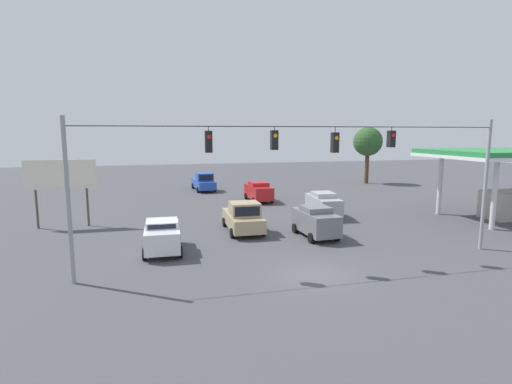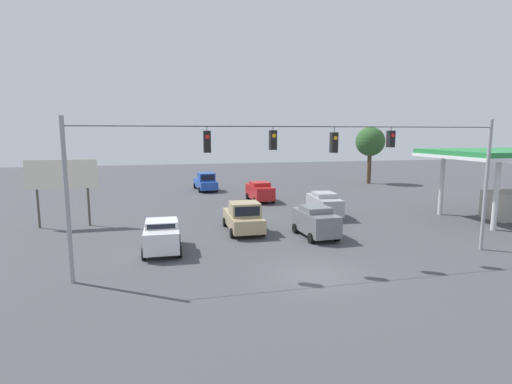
{
  "view_description": "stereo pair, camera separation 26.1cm",
  "coord_description": "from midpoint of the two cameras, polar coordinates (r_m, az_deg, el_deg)",
  "views": [
    {
      "loc": [
        7.22,
        17.14,
        6.74
      ],
      "look_at": [
        0.87,
        -8.12,
        2.86
      ],
      "focal_mm": 28.0,
      "sensor_mm": 36.0,
      "label": 1
    },
    {
      "loc": [
        6.96,
        17.2,
        6.74
      ],
      "look_at": [
        0.87,
        -8.12,
        2.86
      ],
      "focal_mm": 28.0,
      "sensor_mm": 36.0,
      "label": 2
    }
  ],
  "objects": [
    {
      "name": "pickup_truck_blue_withflow_deep",
      "position": [
        47.33,
        -7.64,
        1.4
      ],
      "size": [
        2.48,
        5.66,
        2.12
      ],
      "color": "#234CB2",
      "rests_on": "ground_plane"
    },
    {
      "name": "sedan_grey_crossing_near",
      "position": [
        26.28,
        8.21,
        -4.12
      ],
      "size": [
        2.14,
        4.12,
        2.02
      ],
      "color": "slate",
      "rests_on": "ground_plane"
    },
    {
      "name": "traffic_cone_third",
      "position": [
        27.99,
        -14.3,
        -5.04
      ],
      "size": [
        0.35,
        0.35,
        0.66
      ],
      "primitive_type": "cone",
      "color": "orange",
      "rests_on": "ground_plane"
    },
    {
      "name": "pickup_truck_tan_withflow_mid",
      "position": [
        27.4,
        -2.11,
        -3.68
      ],
      "size": [
        2.35,
        5.09,
        2.12
      ],
      "color": "tan",
      "rests_on": "ground_plane"
    },
    {
      "name": "traffic_cone_second",
      "position": [
        25.43,
        -14.45,
        -6.41
      ],
      "size": [
        0.35,
        0.35,
        0.66
      ],
      "primitive_type": "cone",
      "color": "orange",
      "rests_on": "ground_plane"
    },
    {
      "name": "tree_horizon_left",
      "position": [
        55.22,
        15.55,
        6.89
      ],
      "size": [
        3.82,
        3.82,
        7.5
      ],
      "color": "#4C3823",
      "rests_on": "ground_plane"
    },
    {
      "name": "sedan_red_oncoming_deep",
      "position": [
        39.54,
        0.17,
        0.13
      ],
      "size": [
        2.15,
        4.59,
        1.91
      ],
      "color": "red",
      "rests_on": "ground_plane"
    },
    {
      "name": "roadside_billboard",
      "position": [
        31.51,
        -26.35,
        1.8
      ],
      "size": [
        4.79,
        0.16,
        4.86
      ],
      "color": "#4C473D",
      "rests_on": "ground_plane"
    },
    {
      "name": "overhead_signal_span",
      "position": [
        20.11,
        6.43,
        3.23
      ],
      "size": [
        22.23,
        0.38,
        7.48
      ],
      "color": "#939399",
      "rests_on": "ground_plane"
    },
    {
      "name": "ground_plane",
      "position": [
        19.76,
        8.0,
        -11.55
      ],
      "size": [
        140.0,
        140.0,
        0.0
      ],
      "primitive_type": "plane",
      "color": "#47474C"
    },
    {
      "name": "sedan_silver_oncoming_far",
      "position": [
        32.73,
        9.38,
        -1.69
      ],
      "size": [
        2.19,
        4.6,
        1.98
      ],
      "color": "#A8AAB2",
      "rests_on": "ground_plane"
    },
    {
      "name": "sedan_white_parked_shoulder",
      "position": [
        23.4,
        -13.55,
        -6.06
      ],
      "size": [
        2.18,
        3.99,
        1.85
      ],
      "color": "silver",
      "rests_on": "ground_plane"
    },
    {
      "name": "traffic_cone_nearest",
      "position": [
        22.89,
        -14.18,
        -8.06
      ],
      "size": [
        0.35,
        0.35,
        0.66
      ],
      "primitive_type": "cone",
      "color": "orange",
      "rests_on": "ground_plane"
    }
  ]
}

